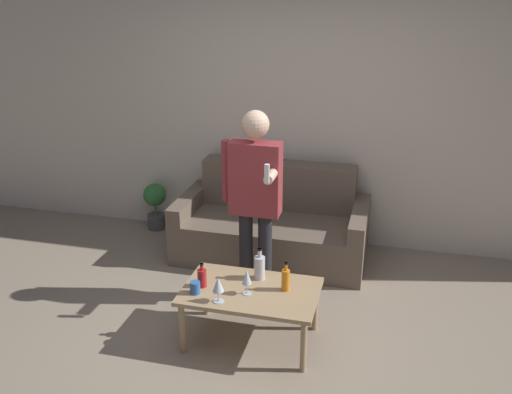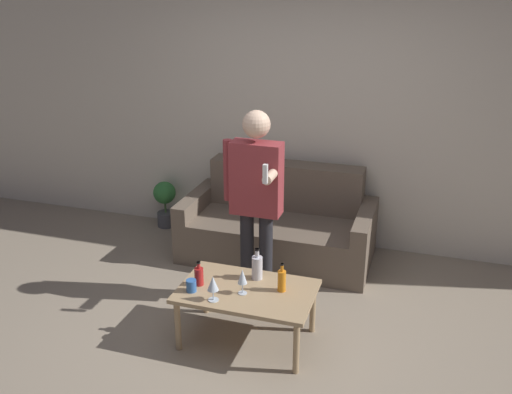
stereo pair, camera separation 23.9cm
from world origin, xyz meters
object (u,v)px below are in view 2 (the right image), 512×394
couch (279,226)px  coffee_table (247,295)px  person_standing_front (256,193)px  bottle_orange (257,267)px

couch → coffee_table: size_ratio=1.83×
person_standing_front → coffee_table: bearing=-78.5°
couch → bottle_orange: bearing=-81.9°
couch → coffee_table: couch is taller
coffee_table → person_standing_front: 0.81m
couch → coffee_table: 1.42m
couch → bottle_orange: 1.27m
bottle_orange → couch: bearing=98.1°
couch → bottle_orange: (0.18, -1.24, 0.22)m
bottle_orange → person_standing_front: bearing=109.2°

